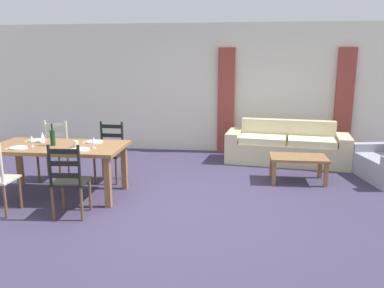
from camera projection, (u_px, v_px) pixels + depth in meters
name	position (u px, v px, depth m)	size (l,w,h in m)	color
ground_plane	(162.00, 203.00, 5.33)	(9.60, 9.60, 0.02)	#3D3451
wall_far	(191.00, 88.00, 8.24)	(9.60, 0.16, 2.70)	silver
curtain_panel_left	(226.00, 101.00, 8.07)	(0.35, 0.08, 2.20)	brown
curtain_panel_right	(344.00, 103.00, 7.80)	(0.35, 0.08, 2.20)	brown
dining_table	(58.00, 151.00, 5.50)	(1.90, 0.96, 0.75)	olive
dining_chair_near_right	(69.00, 181.00, 4.76)	(0.45, 0.43, 0.96)	black
dining_chair_far_left	(54.00, 151.00, 6.33)	(0.43, 0.42, 0.96)	beige
dining_chair_far_right	(110.00, 152.00, 6.25)	(0.44, 0.42, 0.96)	black
dinner_plate_near_left	(19.00, 148.00, 5.29)	(0.24, 0.24, 0.02)	white
fork_near_left	(9.00, 148.00, 5.31)	(0.02, 0.17, 0.01)	silver
dinner_plate_near_right	(81.00, 149.00, 5.19)	(0.24, 0.24, 0.02)	white
fork_near_right	(70.00, 150.00, 5.21)	(0.02, 0.17, 0.01)	silver
dinner_plate_far_left	(37.00, 140.00, 5.78)	(0.24, 0.24, 0.02)	white
fork_far_left	(28.00, 140.00, 5.80)	(0.02, 0.17, 0.01)	silver
dinner_plate_far_right	(94.00, 142.00, 5.67)	(0.24, 0.24, 0.02)	white
fork_far_right	(85.00, 142.00, 5.69)	(0.02, 0.17, 0.01)	silver
wine_bottle	(53.00, 137.00, 5.45)	(0.07, 0.07, 0.32)	#143819
wine_glass_near_left	(32.00, 139.00, 5.37)	(0.06, 0.06, 0.16)	white
wine_glass_near_right	(94.00, 140.00, 5.28)	(0.06, 0.06, 0.16)	white
wine_glass_far_left	(42.00, 135.00, 5.64)	(0.06, 0.06, 0.16)	white
coffee_cup_primary	(76.00, 144.00, 5.37)	(0.07, 0.07, 0.09)	beige
couch	(287.00, 147.00, 7.40)	(2.37, 1.10, 0.80)	beige
coffee_table	(298.00, 160.00, 6.21)	(0.90, 0.56, 0.42)	olive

